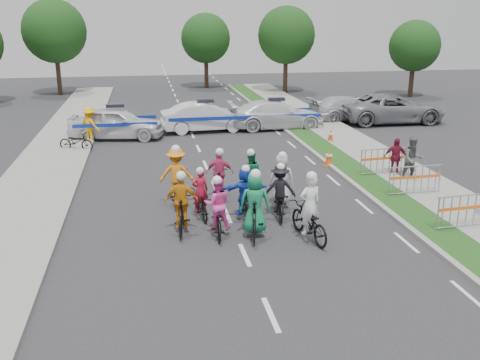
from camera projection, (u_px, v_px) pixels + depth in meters
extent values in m
plane|color=#28282B|center=(245.00, 255.00, 14.16)|extent=(90.00, 90.00, 0.00)
cube|color=gray|center=(355.00, 186.00, 19.70)|extent=(0.20, 60.00, 0.12)
cube|color=#204315|center=(373.00, 185.00, 19.82)|extent=(1.20, 60.00, 0.11)
cube|color=gray|center=(418.00, 182.00, 20.12)|extent=(2.40, 60.00, 0.13)
cube|color=gray|center=(25.00, 204.00, 17.74)|extent=(3.00, 60.00, 0.13)
imported|color=black|center=(309.00, 222.00, 15.03)|extent=(1.07, 2.09, 1.05)
imported|color=white|center=(310.00, 205.00, 14.82)|extent=(0.70, 0.53, 1.74)
sphere|color=white|center=(312.00, 177.00, 14.53)|extent=(0.30, 0.30, 0.30)
imported|color=black|center=(254.00, 217.00, 15.20)|extent=(0.93, 2.01, 1.16)
imported|color=#178252|center=(255.00, 202.00, 15.01)|extent=(0.95, 0.72, 1.75)
sphere|color=white|center=(256.00, 174.00, 14.72)|extent=(0.30, 0.30, 0.30)
imported|color=black|center=(217.00, 219.00, 15.38)|extent=(0.71, 1.80, 0.93)
imported|color=#FB45AE|center=(217.00, 204.00, 15.19)|extent=(0.78, 0.63, 1.54)
sphere|color=white|center=(217.00, 180.00, 14.93)|extent=(0.27, 0.27, 0.27)
imported|color=black|center=(182.00, 215.00, 15.52)|extent=(0.76, 1.85, 1.08)
imported|color=orange|center=(182.00, 201.00, 15.34)|extent=(1.00, 0.53, 1.62)
sphere|color=white|center=(181.00, 176.00, 15.07)|extent=(0.28, 0.28, 0.28)
imported|color=black|center=(279.00, 203.00, 16.70)|extent=(0.89, 1.84, 0.92)
imported|color=black|center=(280.00, 189.00, 16.51)|extent=(1.07, 0.73, 1.54)
sphere|color=white|center=(281.00, 167.00, 16.25)|extent=(0.27, 0.27, 0.27)
imported|color=black|center=(245.00, 203.00, 16.53)|extent=(0.53, 1.70, 1.01)
imported|color=blue|center=(245.00, 191.00, 16.36)|extent=(1.42, 0.50, 1.52)
sphere|color=white|center=(246.00, 169.00, 16.10)|extent=(0.26, 0.26, 0.26)
imported|color=black|center=(200.00, 204.00, 16.71)|extent=(0.76, 1.68, 0.85)
imported|color=#AE152E|center=(200.00, 190.00, 16.53)|extent=(0.56, 0.40, 1.42)
sphere|color=white|center=(200.00, 171.00, 16.29)|extent=(0.25, 0.25, 0.25)
imported|color=black|center=(281.00, 191.00, 17.53)|extent=(0.87, 1.89, 1.10)
imported|color=silver|center=(282.00, 179.00, 17.35)|extent=(0.89, 0.67, 1.65)
sphere|color=white|center=(283.00, 156.00, 17.07)|extent=(0.29, 0.29, 0.29)
imported|color=black|center=(250.00, 187.00, 18.22)|extent=(0.80, 1.85, 0.95)
imported|color=#188753|center=(250.00, 173.00, 18.03)|extent=(0.82, 0.67, 1.58)
sphere|color=white|center=(251.00, 153.00, 17.77)|extent=(0.27, 0.27, 0.27)
imported|color=black|center=(220.00, 184.00, 18.32)|extent=(0.80, 1.81, 1.05)
imported|color=#DB3C79|center=(220.00, 173.00, 18.14)|extent=(0.98, 0.54, 1.57)
sphere|color=white|center=(220.00, 152.00, 17.88)|extent=(0.27, 0.27, 0.27)
imported|color=black|center=(177.00, 188.00, 17.92)|extent=(0.93, 2.07, 1.05)
imported|color=orange|center=(177.00, 174.00, 17.72)|extent=(1.20, 0.78, 1.75)
sphere|color=white|center=(176.00, 149.00, 17.43)|extent=(0.30, 0.30, 0.30)
imported|color=silver|center=(116.00, 123.00, 27.27)|extent=(5.04, 2.71, 1.63)
imported|color=silver|center=(206.00, 117.00, 29.00)|extent=(4.88, 2.01, 1.57)
imported|color=silver|center=(276.00, 115.00, 29.74)|extent=(5.37, 2.20, 1.56)
imported|color=silver|center=(348.00, 108.00, 32.12)|extent=(5.18, 2.61, 1.44)
imported|color=gray|center=(393.00, 108.00, 31.34)|extent=(6.12, 2.94, 1.68)
imported|color=#4E4E53|center=(413.00, 159.00, 20.30)|extent=(0.88, 0.72, 1.70)
imported|color=maroon|center=(395.00, 157.00, 20.88)|extent=(0.96, 0.56, 1.54)
imported|color=#FFB10D|center=(90.00, 125.00, 26.40)|extent=(1.30, 1.22, 1.76)
cube|color=#F24C0C|center=(329.00, 166.00, 22.52)|extent=(0.40, 0.40, 0.03)
cone|color=#F24C0C|center=(329.00, 158.00, 22.42)|extent=(0.36, 0.36, 0.70)
cylinder|color=silver|center=(329.00, 156.00, 22.39)|extent=(0.29, 0.29, 0.08)
cube|color=#F24C0C|center=(330.00, 143.00, 26.58)|extent=(0.40, 0.40, 0.03)
cone|color=#F24C0C|center=(331.00, 136.00, 26.48)|extent=(0.36, 0.36, 0.70)
cylinder|color=silver|center=(331.00, 134.00, 26.45)|extent=(0.29, 0.29, 0.08)
imported|color=black|center=(76.00, 142.00, 24.92)|extent=(1.76, 1.14, 0.87)
cylinder|color=#382619|center=(285.00, 72.00, 43.40)|extent=(0.36, 0.36, 3.25)
sphere|color=#183D13|center=(286.00, 35.00, 42.54)|extent=(4.55, 4.55, 4.55)
cylinder|color=#382619|center=(412.00, 79.00, 41.23)|extent=(0.36, 0.36, 2.75)
sphere|color=#183D13|center=(415.00, 46.00, 40.50)|extent=(3.85, 3.85, 3.85)
cylinder|color=#382619|center=(58.00, 72.00, 42.21)|extent=(0.36, 0.36, 3.50)
sphere|color=#183D13|center=(54.00, 31.00, 41.28)|extent=(4.90, 4.90, 4.90)
cylinder|color=#382619|center=(206.00, 70.00, 46.19)|extent=(0.36, 0.36, 3.00)
sphere|color=#183D13|center=(206.00, 38.00, 45.39)|extent=(4.20, 4.20, 4.20)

